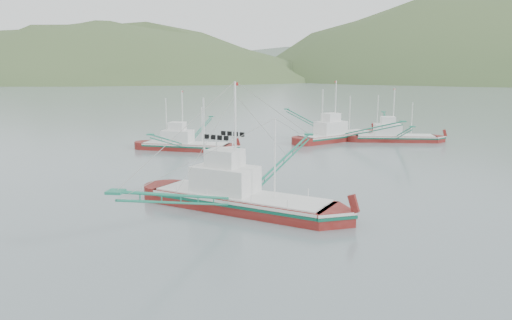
# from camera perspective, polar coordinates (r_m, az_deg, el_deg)

# --- Properties ---
(ground) EXTENTS (1200.00, 1200.00, 0.00)m
(ground) POSITION_cam_1_polar(r_m,az_deg,el_deg) (40.35, -1.20, -6.04)
(ground) COLOR slate
(ground) RESTS_ON ground
(main_boat) EXTENTS (15.77, 26.71, 11.24)m
(main_boat) POSITION_cam_1_polar(r_m,az_deg,el_deg) (40.71, -1.88, -2.59)
(main_boat) COLOR maroon
(main_boat) RESTS_ON ground
(bg_boat_right) EXTENTS (12.38, 22.10, 8.95)m
(bg_boat_right) POSITION_cam_1_polar(r_m,az_deg,el_deg) (80.99, 15.49, 2.92)
(bg_boat_right) COLOR maroon
(bg_boat_right) RESTS_ON ground
(bg_boat_left) EXTENTS (12.50, 22.10, 8.97)m
(bg_boat_left) POSITION_cam_1_polar(r_m,az_deg,el_deg) (70.73, -8.16, 2.18)
(bg_boat_left) COLOR maroon
(bg_boat_left) RESTS_ON ground
(bg_boat_far) EXTENTS (20.70, 21.08, 10.16)m
(bg_boat_far) POSITION_cam_1_polar(r_m,az_deg,el_deg) (79.83, 9.20, 3.75)
(bg_boat_far) COLOR maroon
(bg_boat_far) RESTS_ON ground
(headland_left) EXTENTS (448.00, 308.00, 210.00)m
(headland_left) POSITION_cam_1_polar(r_m,az_deg,el_deg) (439.70, -17.24, 8.68)
(headland_left) COLOR #42592D
(headland_left) RESTS_ON ground
(ridge_distant) EXTENTS (960.00, 400.00, 240.00)m
(ridge_distant) POSITION_cam_1_polar(r_m,az_deg,el_deg) (598.73, 10.44, 9.37)
(ridge_distant) COLOR slate
(ridge_distant) RESTS_ON ground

